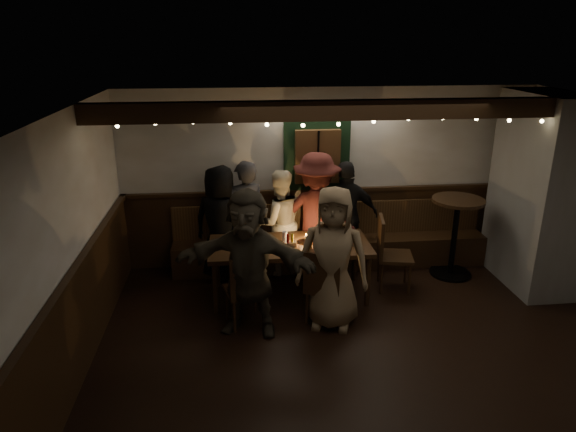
{
  "coord_description": "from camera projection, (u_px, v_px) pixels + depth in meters",
  "views": [
    {
      "loc": [
        -1.36,
        -4.65,
        3.29
      ],
      "look_at": [
        -0.7,
        1.6,
        1.05
      ],
      "focal_mm": 32.0,
      "sensor_mm": 36.0,
      "label": 1
    }
  ],
  "objects": [
    {
      "name": "chair_near_left",
      "position": [
        246.0,
        287.0,
        5.93
      ],
      "size": [
        0.51,
        0.51,
        0.94
      ],
      "color": "#311C0D",
      "rests_on": "ground"
    },
    {
      "name": "person_e",
      "position": [
        346.0,
        217.0,
        7.36
      ],
      "size": [
        0.98,
        0.47,
        1.62
      ],
      "primitive_type": "imported",
      "rotation": [
        0.0,
        0.0,
        3.22
      ],
      "color": "black",
      "rests_on": "ground"
    },
    {
      "name": "room",
      "position": [
        424.0,
        214.0,
        6.67
      ],
      "size": [
        6.02,
        5.01,
        2.62
      ],
      "color": "black",
      "rests_on": "ground"
    },
    {
      "name": "person_g",
      "position": [
        333.0,
        259.0,
        5.88
      ],
      "size": [
        0.95,
        0.75,
        1.71
      ],
      "primitive_type": "imported",
      "rotation": [
        0.0,
        0.0,
        -0.28
      ],
      "color": "#856C4E",
      "rests_on": "ground"
    },
    {
      "name": "chair_near_right",
      "position": [
        323.0,
        283.0,
        6.0
      ],
      "size": [
        0.57,
        0.57,
        0.95
      ],
      "color": "#311C0D",
      "rests_on": "ground"
    },
    {
      "name": "person_f",
      "position": [
        248.0,
        263.0,
        5.75
      ],
      "size": [
        1.68,
        0.96,
        1.72
      ],
      "primitive_type": "imported",
      "rotation": [
        0.0,
        0.0,
        -0.3
      ],
      "color": "#3A3328",
      "rests_on": "ground"
    },
    {
      "name": "chair_end",
      "position": [
        388.0,
        249.0,
        6.85
      ],
      "size": [
        0.53,
        0.53,
        1.01
      ],
      "color": "#311C0D",
      "rests_on": "ground"
    },
    {
      "name": "person_c",
      "position": [
        279.0,
        222.0,
        7.27
      ],
      "size": [
        0.83,
        0.69,
        1.53
      ],
      "primitive_type": "imported",
      "rotation": [
        0.0,
        0.0,
        3.31
      ],
      "color": "beige",
      "rests_on": "ground"
    },
    {
      "name": "person_a",
      "position": [
        221.0,
        223.0,
        7.12
      ],
      "size": [
        0.93,
        0.77,
        1.62
      ],
      "primitive_type": "imported",
      "rotation": [
        0.0,
        0.0,
        2.77
      ],
      "color": "black",
      "rests_on": "ground"
    },
    {
      "name": "high_top",
      "position": [
        455.0,
        227.0,
        7.2
      ],
      "size": [
        0.72,
        0.72,
        1.14
      ],
      "color": "black",
      "rests_on": "ground"
    },
    {
      "name": "person_d",
      "position": [
        316.0,
        215.0,
        7.17
      ],
      "size": [
        1.31,
        1.01,
        1.78
      ],
      "primitive_type": "imported",
      "rotation": [
        0.0,
        0.0,
        2.8
      ],
      "color": "#451916",
      "rests_on": "ground"
    },
    {
      "name": "dining_table",
      "position": [
        290.0,
        249.0,
        6.61
      ],
      "size": [
        2.06,
        0.88,
        0.89
      ],
      "color": "#311C0D",
      "rests_on": "ground"
    },
    {
      "name": "person_b",
      "position": [
        245.0,
        218.0,
        7.23
      ],
      "size": [
        0.71,
        0.58,
        1.67
      ],
      "primitive_type": "imported",
      "rotation": [
        0.0,
        0.0,
        3.49
      ],
      "color": "#2F3035",
      "rests_on": "ground"
    }
  ]
}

